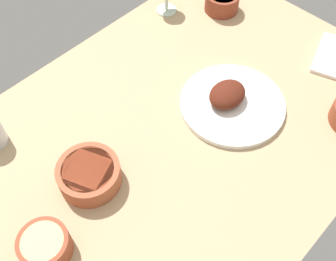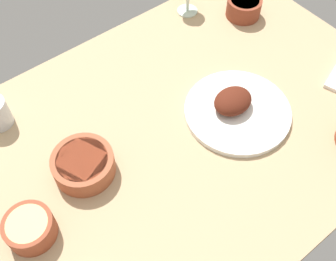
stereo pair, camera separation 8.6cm
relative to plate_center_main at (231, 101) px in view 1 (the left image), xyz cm
name	(u,v)px [view 1 (the left image)]	position (x,y,z in cm)	size (l,w,h in cm)	color
dining_table	(168,139)	(19.69, -5.66, -3.68)	(140.00, 90.00, 4.00)	tan
plate_center_main	(231,101)	(0.00, 0.00, 0.00)	(29.76, 29.76, 6.62)	white
bowl_sauce	(89,174)	(43.10, -9.97, 1.45)	(15.63, 15.63, 5.76)	#A35133
bowl_pasta	(45,245)	(61.30, -3.07, 1.58)	(11.39, 11.39, 6.02)	brown
bowl_potatoes	(222,1)	(-30.86, -29.03, 1.70)	(11.50, 11.50, 6.25)	brown
folded_napkin	(335,57)	(-37.25, 11.46, -1.08)	(18.51, 10.98, 1.20)	white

